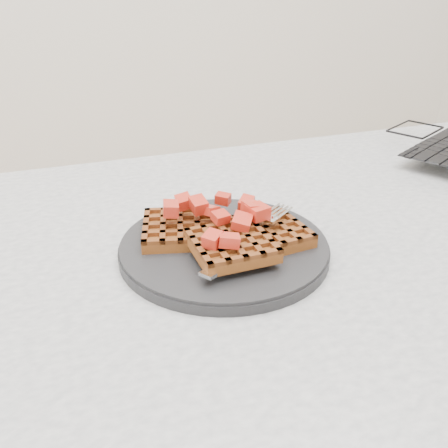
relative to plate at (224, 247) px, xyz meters
name	(u,v)px	position (x,y,z in m)	size (l,w,h in m)	color
table	(323,314)	(0.14, -0.02, -0.12)	(1.20, 0.80, 0.75)	beige
plate	(224,247)	(0.00, 0.00, 0.00)	(0.26, 0.26, 0.02)	black
waffles	(225,235)	(0.00, 0.00, 0.02)	(0.20, 0.17, 0.03)	brown
strawberry_pile	(224,213)	(0.00, 0.00, 0.05)	(0.15, 0.15, 0.02)	#A21A0F
fork	(255,243)	(0.03, -0.03, 0.02)	(0.02, 0.18, 0.02)	silver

